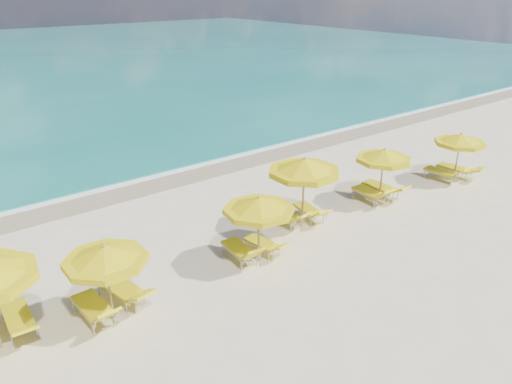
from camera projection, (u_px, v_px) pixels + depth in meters
ground_plane at (284, 239)px, 16.66m from camera, size 120.00×120.00×0.00m
wet_sand_band at (174, 176)px, 22.02m from camera, size 120.00×2.60×0.01m
foam_line at (165, 171)px, 22.60m from camera, size 120.00×1.20×0.03m
whitecap_far at (158, 92)px, 38.58m from camera, size 18.00×0.30×0.05m
umbrella_2 at (105, 256)px, 12.06m from camera, size 2.75×2.75×2.13m
umbrella_3 at (259, 206)px, 14.64m from camera, size 2.57×2.57×2.18m
umbrella_4 at (304, 167)px, 16.80m from camera, size 3.25×3.25×2.52m
umbrella_5 at (384, 156)px, 18.86m from camera, size 2.49×2.49×2.16m
umbrella_6 at (460, 140)px, 20.89m from camera, size 2.68×2.68×2.12m
lounger_1_right at (19, 322)px, 12.26m from camera, size 0.72×1.93×0.72m
lounger_2_left at (94, 312)px, 12.59m from camera, size 0.71×1.89×0.87m
lounger_2_right at (122, 293)px, 13.36m from camera, size 0.99×2.03×0.75m
lounger_3_left at (240, 254)px, 15.31m from camera, size 0.78×1.78×0.85m
lounger_3_right at (263, 247)px, 15.75m from camera, size 0.70×1.66×0.67m
lounger_4_left at (285, 219)px, 17.55m from camera, size 0.72×1.72×0.76m
lounger_4_right at (309, 214)px, 17.97m from camera, size 0.87×1.79×0.76m
lounger_5_left at (369, 196)px, 19.42m from camera, size 0.77×1.83×0.83m
lounger_5_right at (381, 191)px, 19.87m from camera, size 0.68×1.97×0.78m
lounger_6_left at (442, 175)px, 21.47m from camera, size 0.76×1.85×0.84m
lounger_6_right at (456, 172)px, 21.88m from camera, size 0.87×2.02×0.71m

